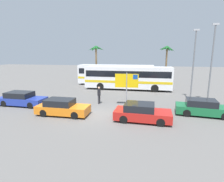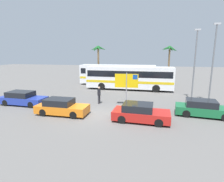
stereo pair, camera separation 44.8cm
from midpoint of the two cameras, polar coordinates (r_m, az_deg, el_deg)
The scene contains 13 objects.
ground at distance 15.28m, azimuth -4.39°, elevation -7.24°, with size 120.00×120.00×0.00m, color #605E5B.
bus_front_coach at distance 25.32m, azimuth 6.00°, elevation 4.50°, with size 11.84×2.67×3.17m.
bus_rear_coach at distance 28.91m, azimuth 2.18°, elevation 5.45°, with size 11.84×2.67×3.17m.
ferry_sign at distance 17.08m, azimuth 5.51°, elevation 2.82°, with size 2.20×0.25×3.20m.
car_blue at distance 19.71m, azimuth -25.80°, elevation -2.12°, with size 4.61×1.80×1.32m.
car_red at distance 13.73m, azimuth 9.84°, elevation -6.80°, with size 4.24×1.98×1.32m.
car_orange at distance 15.47m, azimuth -14.84°, elevation -4.90°, with size 4.27×1.70×1.32m.
car_green at distance 16.41m, azimuth 27.57°, elevation -4.91°, with size 4.51×2.09×1.32m.
pedestrian_by_bus at distance 18.04m, azimuth -3.41°, elevation -0.85°, with size 0.32×0.32×1.74m.
lamp_post_left_side at distance 20.44m, azimuth 25.22°, elevation 7.95°, with size 0.56×0.20×7.34m.
lamp_post_right_side at distance 19.64m, azimuth 29.83°, elevation 7.89°, with size 0.56×0.20×7.67m.
palm_tree_seaside at distance 32.71m, azimuth -4.00°, elevation 12.06°, with size 2.83×2.78×6.30m.
palm_tree_inland at distance 35.12m, azimuth 18.07°, elevation 11.52°, with size 2.94×2.99×6.33m.
Camera 2 is at (4.54, -13.74, 4.97)m, focal length 28.94 mm.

